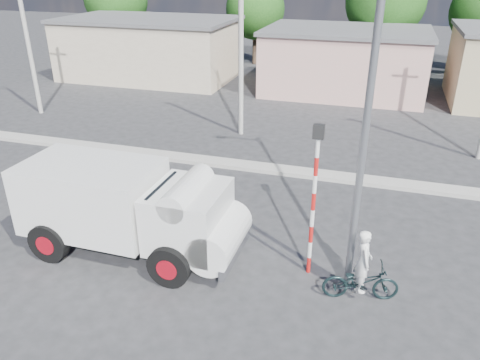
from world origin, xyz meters
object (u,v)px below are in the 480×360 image
(bicycle, at_px, (361,282))
(traffic_pole, at_px, (314,190))
(truck, at_px, (131,208))
(cyclist, at_px, (362,271))
(streetlight, at_px, (361,107))

(bicycle, height_order, traffic_pole, traffic_pole)
(truck, bearing_deg, traffic_pole, 6.11)
(truck, xyz_separation_m, bicycle, (6.58, -0.21, -0.98))
(traffic_pole, bearing_deg, bicycle, -26.59)
(truck, relative_size, traffic_pole, 1.50)
(bicycle, height_order, cyclist, cyclist)
(bicycle, xyz_separation_m, cyclist, (0.00, 0.00, 0.35))
(truck, bearing_deg, bicycle, -1.39)
(cyclist, height_order, streetlight, streetlight)
(truck, height_order, traffic_pole, traffic_pole)
(traffic_pole, xyz_separation_m, streetlight, (0.94, -0.30, 2.37))
(truck, height_order, bicycle, truck)
(traffic_pole, bearing_deg, cyclist, -26.59)
(truck, relative_size, streetlight, 0.73)
(bicycle, distance_m, traffic_pole, 2.63)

